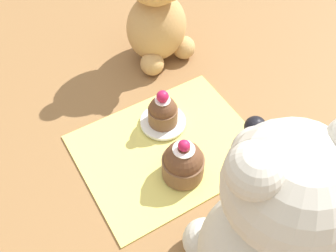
# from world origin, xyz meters

# --- Properties ---
(ground_plane) EXTENTS (4.00, 4.00, 0.00)m
(ground_plane) POSITION_xyz_m (0.00, 0.00, 0.00)
(ground_plane) COLOR olive
(knitted_placemat) EXTENTS (0.26, 0.21, 0.01)m
(knitted_placemat) POSITION_xyz_m (0.00, 0.00, 0.00)
(knitted_placemat) COLOR #E0D166
(knitted_placemat) RESTS_ON ground_plane
(teddy_bear_cream) EXTENTS (0.16, 0.16, 0.27)m
(teddy_bear_cream) POSITION_xyz_m (0.01, 0.20, 0.13)
(teddy_bear_cream) COLOR beige
(teddy_bear_cream) RESTS_ON ground_plane
(teddy_bear_tan) EXTENTS (0.12, 0.12, 0.22)m
(teddy_bear_tan) POSITION_xyz_m (-0.09, -0.19, 0.10)
(teddy_bear_tan) COLOR tan
(teddy_bear_tan) RESTS_ON ground_plane
(cupcake_near_cream_bear) EXTENTS (0.06, 0.06, 0.08)m
(cupcake_near_cream_bear) POSITION_xyz_m (0.01, 0.05, 0.03)
(cupcake_near_cream_bear) COLOR brown
(cupcake_near_cream_bear) RESTS_ON knitted_placemat
(saucer_plate) EXTENTS (0.07, 0.07, 0.01)m
(saucer_plate) POSITION_xyz_m (-0.02, -0.04, 0.01)
(saucer_plate) COLOR white
(saucer_plate) RESTS_ON knitted_placemat
(cupcake_near_tan_bear) EXTENTS (0.05, 0.05, 0.07)m
(cupcake_near_tan_bear) POSITION_xyz_m (-0.02, -0.04, 0.03)
(cupcake_near_tan_bear) COLOR brown
(cupcake_near_tan_bear) RESTS_ON saucer_plate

